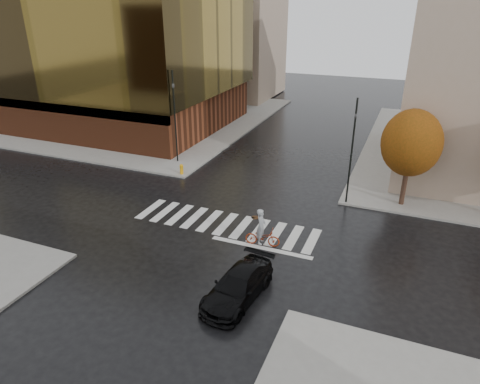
% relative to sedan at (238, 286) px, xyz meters
% --- Properties ---
extents(ground, '(120.00, 120.00, 0.00)m').
position_rel_sedan_xyz_m(ground, '(-3.51, 5.92, -0.69)').
color(ground, black).
rests_on(ground, ground).
extents(sidewalk_nw, '(30.00, 30.00, 0.15)m').
position_rel_sedan_xyz_m(sidewalk_nw, '(-24.51, 26.92, -0.61)').
color(sidewalk_nw, gray).
rests_on(sidewalk_nw, ground).
extents(crosswalk, '(12.00, 3.00, 0.01)m').
position_rel_sedan_xyz_m(crosswalk, '(-3.51, 6.42, -0.68)').
color(crosswalk, silver).
rests_on(crosswalk, ground).
extents(office_glass, '(27.00, 19.00, 16.00)m').
position_rel_sedan_xyz_m(office_glass, '(-25.51, 23.91, 7.59)').
color(office_glass, '#622D17').
rests_on(office_glass, sidewalk_nw).
extents(building_nw_far, '(14.00, 12.00, 20.00)m').
position_rel_sedan_xyz_m(building_nw_far, '(-19.51, 42.92, 9.46)').
color(building_nw_far, tan).
rests_on(building_nw_far, sidewalk_nw).
extents(tree_ne_a, '(3.80, 3.80, 6.50)m').
position_rel_sedan_xyz_m(tree_ne_a, '(6.49, 13.32, 3.77)').
color(tree_ne_a, '#321F16').
rests_on(tree_ne_a, sidewalk_ne).
extents(sedan, '(2.47, 4.94, 1.38)m').
position_rel_sedan_xyz_m(sedan, '(0.00, 0.00, 0.00)').
color(sedan, black).
rests_on(sedan, ground).
extents(cyclist, '(2.05, 0.93, 2.25)m').
position_rel_sedan_xyz_m(cyclist, '(-0.57, 4.92, 0.08)').
color(cyclist, '#972A0D').
rests_on(cyclist, ground).
extents(traffic_light_nw, '(0.20, 0.17, 7.61)m').
position_rel_sedan_xyz_m(traffic_light_nw, '(-11.82, 14.92, 3.83)').
color(traffic_light_nw, black).
rests_on(traffic_light_nw, sidewalk_nw).
extents(traffic_light_ne, '(0.16, 0.19, 7.14)m').
position_rel_sedan_xyz_m(traffic_light_ne, '(2.97, 12.22, 3.51)').
color(traffic_light_ne, black).
rests_on(traffic_light_ne, sidewalk_ne).
extents(fire_hydrant, '(0.29, 0.29, 0.83)m').
position_rel_sedan_xyz_m(fire_hydrant, '(-10.01, 12.42, -0.08)').
color(fire_hydrant, '#EFA00E').
rests_on(fire_hydrant, sidewalk_nw).
extents(manhole, '(0.67, 0.67, 0.01)m').
position_rel_sedan_xyz_m(manhole, '(-2.09, 7.92, -0.68)').
color(manhole, '#432B18').
rests_on(manhole, ground).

